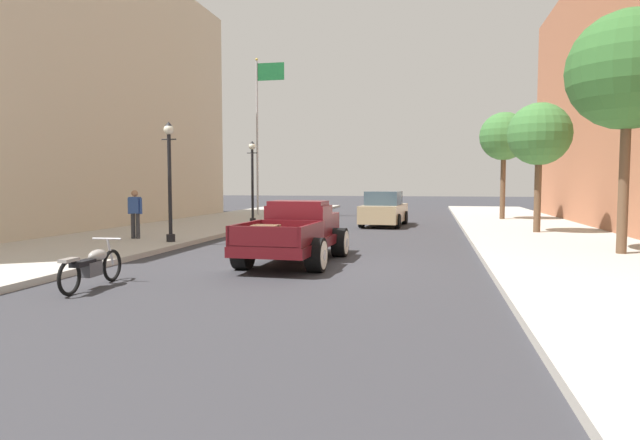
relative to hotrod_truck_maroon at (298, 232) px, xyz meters
The scene contains 13 objects.
ground_plane 0.95m from the hotrod_truck_maroon, 68.31° to the right, with size 140.00×140.00×0.00m, color #333338.
sidewalk_left 7.09m from the hotrod_truck_maroon, behind, with size 5.50×64.00×0.15m, color #B7B2A8.
sidewalk_right 7.51m from the hotrod_truck_maroon, ahead, with size 5.50×64.00×0.15m, color #B7B2A8.
hotrod_truck_maroon is the anchor object (origin of this frame).
motorcycle_parked 5.31m from the hotrod_truck_maroon, 124.87° to the right, with size 0.62×2.12×0.93m.
car_background_tan 12.01m from the hotrod_truck_maroon, 84.30° to the left, with size 2.11×4.42×1.65m.
pedestrian_sidewalk_left 7.16m from the hotrod_truck_maroon, 155.16° to the left, with size 0.53×0.22×1.65m.
street_lamp_near 5.62m from the hotrod_truck_maroon, 154.20° to the left, with size 0.50×0.32×3.85m.
street_lamp_far 11.55m from the hotrod_truck_maroon, 114.93° to the left, with size 0.50×0.32×3.85m.
flagpole 18.69m from the hotrod_truck_maroon, 111.14° to the left, with size 1.74×0.16×9.16m.
street_tree_nearest 9.70m from the hotrod_truck_maroon, 14.39° to the left, with size 3.12×3.12×6.43m.
street_tree_second 11.59m from the hotrod_truck_maroon, 48.46° to the left, with size 2.38×2.38×4.95m.
street_tree_third 17.88m from the hotrod_truck_maroon, 66.24° to the left, with size 2.50×2.50×5.58m.
Camera 1 is at (3.23, -13.02, 2.05)m, focal length 30.09 mm.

